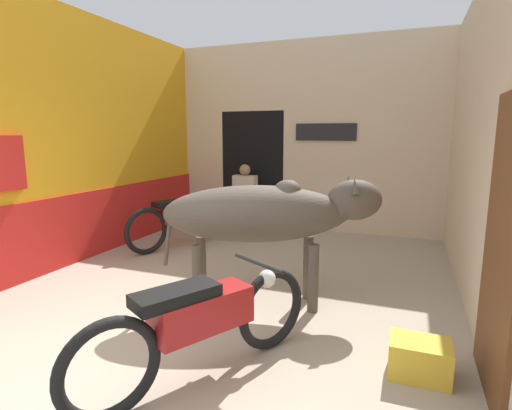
{
  "coord_description": "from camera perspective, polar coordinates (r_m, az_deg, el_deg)",
  "views": [
    {
      "loc": [
        1.87,
        -2.04,
        1.81
      ],
      "look_at": [
        0.17,
        2.41,
        0.97
      ],
      "focal_mm": 28.0,
      "sensor_mm": 36.0,
      "label": 1
    }
  ],
  "objects": [
    {
      "name": "ground_plane",
      "position": [
        3.31,
        -19.69,
        -23.73
      ],
      "size": [
        30.0,
        30.0,
        0.0
      ],
      "primitive_type": "plane",
      "color": "tan"
    },
    {
      "name": "wall_right_with_door",
      "position": [
        4.73,
        30.1,
        7.88
      ],
      "size": [
        0.22,
        5.36,
        3.53
      ],
      "color": "beige",
      "rests_on": "ground_plane"
    },
    {
      "name": "motorcycle_near",
      "position": [
        3.08,
        -7.73,
        -16.06
      ],
      "size": [
        1.07,
        1.85,
        0.8
      ],
      "color": "black",
      "rests_on": "ground_plane"
    },
    {
      "name": "plastic_stool",
      "position": [
        7.53,
        0.59,
        -2.05
      ],
      "size": [
        0.29,
        0.29,
        0.44
      ],
      "color": "beige",
      "rests_on": "ground_plane"
    },
    {
      "name": "motorcycle_far",
      "position": [
        6.62,
        -10.42,
        -1.79
      ],
      "size": [
        0.94,
        1.91,
        0.82
      ],
      "color": "black",
      "rests_on": "ground_plane"
    },
    {
      "name": "crate",
      "position": [
        3.46,
        22.32,
        -19.63
      ],
      "size": [
        0.44,
        0.32,
        0.28
      ],
      "color": "gold",
      "rests_on": "ground_plane"
    },
    {
      "name": "shopkeeper_seated",
      "position": [
        7.5,
        -1.7,
        1.19
      ],
      "size": [
        0.44,
        0.33,
        1.26
      ],
      "color": "brown",
      "rests_on": "ground_plane"
    },
    {
      "name": "wall_back_with_doorway",
      "position": [
        8.01,
        4.38,
        7.86
      ],
      "size": [
        5.03,
        0.93,
        3.53
      ],
      "color": "beige",
      "rests_on": "ground_plane"
    },
    {
      "name": "cow",
      "position": [
        4.13,
        1.72,
        -1.32
      ],
      "size": [
        2.28,
        1.32,
        1.4
      ],
      "color": "#4C4238",
      "rests_on": "ground_plane"
    },
    {
      "name": "wall_left_shopfront",
      "position": [
        6.5,
        -22.82,
        8.33
      ],
      "size": [
        0.25,
        5.36,
        3.53
      ],
      "color": "orange",
      "rests_on": "ground_plane"
    }
  ]
}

